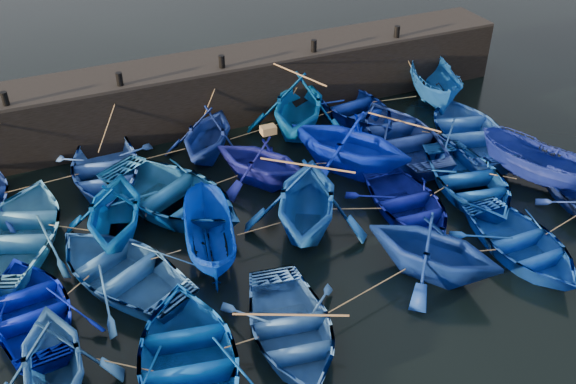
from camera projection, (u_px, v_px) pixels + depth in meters
name	position (u px, v px, depth m)	size (l,w,h in m)	color
ground	(331.00, 266.00, 19.47)	(120.00, 120.00, 0.00)	black
quay_wall	(217.00, 90.00, 26.66)	(26.00, 2.50, 2.50)	black
quay_top	(215.00, 61.00, 25.92)	(26.00, 2.50, 0.12)	black
bollard_0	(5.00, 99.00, 22.40)	(0.24, 0.24, 0.50)	black
bollard_1	(119.00, 79.00, 23.73)	(0.24, 0.24, 0.50)	black
bollard_2	(222.00, 62.00, 25.06)	(0.24, 0.24, 0.50)	black
bollard_3	(314.00, 46.00, 26.40)	(0.24, 0.24, 0.50)	black
bollard_4	(397.00, 32.00, 27.73)	(0.24, 0.24, 0.50)	black
boat_1	(104.00, 169.00, 22.97)	(3.70, 5.17, 1.07)	#254CA9
boat_2	(207.00, 133.00, 24.14)	(3.31, 3.84, 2.02)	navy
boat_3	(298.00, 104.00, 25.56)	(4.14, 4.80, 2.53)	#024A8F
boat_4	(354.00, 107.00, 27.02)	(3.56, 4.98, 1.03)	navy
boat_5	(435.00, 85.00, 27.85)	(1.80, 4.78, 1.85)	#114FA0
boat_6	(19.00, 232.00, 19.93)	(3.91, 5.46, 1.13)	#3379C2
boat_7	(115.00, 210.00, 20.00)	(3.54, 4.11, 2.16)	#024AA0
boat_8	(172.00, 195.00, 21.50)	(4.13, 5.78, 1.20)	#15578F
boat_9	(261.00, 160.00, 22.63)	(3.23, 3.75, 1.97)	navy
boat_10	(349.00, 141.00, 23.16)	(4.12, 4.78, 2.51)	#031DD1
boat_11	(402.00, 136.00, 24.89)	(3.90, 5.46, 1.13)	navy
boat_12	(469.00, 130.00, 25.23)	(3.92, 5.48, 1.14)	blue
boat_13	(31.00, 308.00, 17.33)	(3.22, 4.50, 0.93)	#000F9B
boat_14	(121.00, 268.00, 18.59)	(3.59, 5.02, 1.04)	#2A61AA
boat_15	(209.00, 237.00, 19.38)	(1.50, 3.98, 1.54)	#002CA7
boat_16	(307.00, 199.00, 20.26)	(3.99, 4.63, 2.44)	#0D459E
boat_17	(407.00, 204.00, 21.32)	(3.23, 4.52, 0.94)	#060F84
boat_18	(469.00, 180.00, 22.39)	(3.59, 5.01, 1.04)	#0C44A0
boat_19	(538.00, 166.00, 22.54)	(1.65, 4.39, 1.70)	navy
boat_20	(51.00, 358.00, 15.26)	(3.18, 3.69, 1.94)	#255B96
boat_21	(189.00, 359.00, 15.76)	(3.82, 5.35, 1.11)	#023D95
boat_22	(291.00, 329.00, 16.71)	(3.28, 4.58, 0.95)	#2B5BA4
boat_23	(434.00, 247.00, 18.52)	(3.50, 4.06, 2.13)	navy
boat_24	(522.00, 244.00, 19.59)	(3.27, 4.57, 0.95)	blue
wooden_crate	(268.00, 130.00, 22.09)	(0.52, 0.35, 0.29)	olive
mooring_ropes	(267.00, 161.00, 22.77)	(18.69, 11.81, 2.10)	tan
loose_oars	(329.00, 155.00, 21.34)	(10.32, 12.27, 1.64)	#99724C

